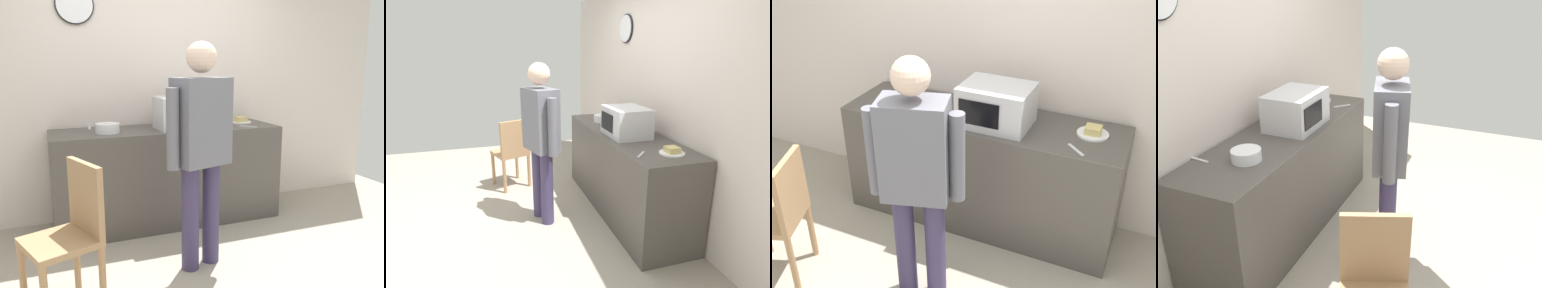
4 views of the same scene
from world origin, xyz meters
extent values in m
plane|color=#9E9384|center=(0.00, 0.00, 0.00)|extent=(6.00, 6.00, 0.00)
cube|color=silver|center=(0.00, 1.60, 1.30)|extent=(5.40, 0.10, 2.60)
cube|color=#4C4742|center=(0.02, 1.22, 0.46)|extent=(2.15, 0.62, 0.93)
cube|color=silver|center=(0.16, 1.16, 1.08)|extent=(0.50, 0.38, 0.30)
cube|color=black|center=(0.10, 0.97, 1.08)|extent=(0.30, 0.01, 0.18)
cylinder|color=white|center=(0.84, 1.28, 0.94)|extent=(0.22, 0.22, 0.01)
cube|color=tan|center=(0.84, 1.28, 0.97)|extent=(0.11, 0.11, 0.05)
cylinder|color=white|center=(-0.55, 1.17, 0.97)|extent=(0.21, 0.21, 0.08)
cube|color=silver|center=(0.78, 1.01, 0.93)|extent=(0.14, 0.13, 0.01)
cube|color=silver|center=(-0.67, 1.48, 0.93)|extent=(0.04, 0.17, 0.01)
cylinder|color=#3B3256|center=(0.08, 0.32, 0.40)|extent=(0.13, 0.13, 0.80)
cylinder|color=#3B3256|center=(-0.11, 0.26, 0.40)|extent=(0.13, 0.13, 0.80)
cube|color=slate|center=(-0.01, 0.29, 1.12)|extent=(0.45, 0.34, 0.63)
cylinder|color=slate|center=(0.23, 0.36, 1.09)|extent=(0.09, 0.09, 0.57)
cylinder|color=slate|center=(-0.25, 0.22, 1.09)|extent=(0.09, 0.09, 0.57)
sphere|color=beige|center=(-0.01, 0.29, 1.57)|extent=(0.22, 0.22, 0.22)
cube|color=#A87F56|center=(-0.86, 0.10, 0.71)|extent=(0.18, 0.39, 0.45)
camera|label=1|loc=(-1.07, -2.28, 1.52)|focal=36.47mm
camera|label=2|loc=(3.09, -0.25, 1.79)|focal=29.53mm
camera|label=3|loc=(1.23, -1.73, 2.47)|focal=43.93mm
camera|label=4|loc=(-2.71, -0.50, 2.22)|focal=39.26mm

